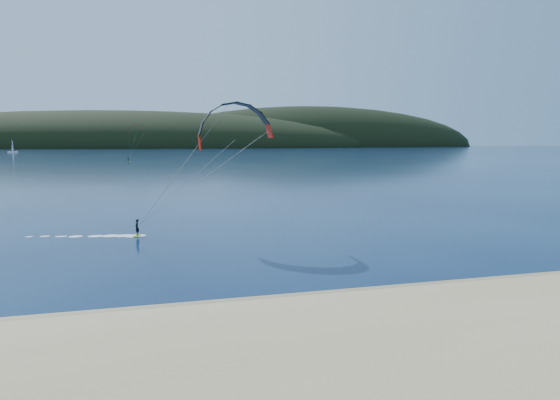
# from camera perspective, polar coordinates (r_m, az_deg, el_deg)

# --- Properties ---
(ground) EXTENTS (1800.00, 1800.00, 0.00)m
(ground) POSITION_cam_1_polar(r_m,az_deg,el_deg) (21.36, -3.15, -17.11)
(ground) COLOR #08163B
(ground) RESTS_ON ground
(wet_sand) EXTENTS (220.00, 2.50, 0.10)m
(wet_sand) POSITION_cam_1_polar(r_m,az_deg,el_deg) (25.45, -5.16, -12.92)
(wet_sand) COLOR olive
(wet_sand) RESTS_ON ground
(headland) EXTENTS (1200.00, 310.00, 140.00)m
(headland) POSITION_cam_1_polar(r_m,az_deg,el_deg) (764.46, -14.03, 6.30)
(headland) COLOR black
(headland) RESTS_ON ground
(kitesurfer_near) EXTENTS (23.10, 6.22, 12.28)m
(kitesurfer_near) POSITION_cam_1_polar(r_m,az_deg,el_deg) (41.96, -6.38, 6.84)
(kitesurfer_near) COLOR #96C517
(kitesurfer_near) RESTS_ON ground
(kitesurfer_far) EXTENTS (8.27, 4.99, 15.37)m
(kitesurfer_far) POSITION_cam_1_polar(r_m,az_deg,el_deg) (214.72, -17.29, 7.89)
(kitesurfer_far) COLOR #96C517
(kitesurfer_far) RESTS_ON ground
(sailboat) EXTENTS (7.46, 4.83, 10.66)m
(sailboat) POSITION_cam_1_polar(r_m,az_deg,el_deg) (438.30, -30.05, 5.17)
(sailboat) COLOR white
(sailboat) RESTS_ON ground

